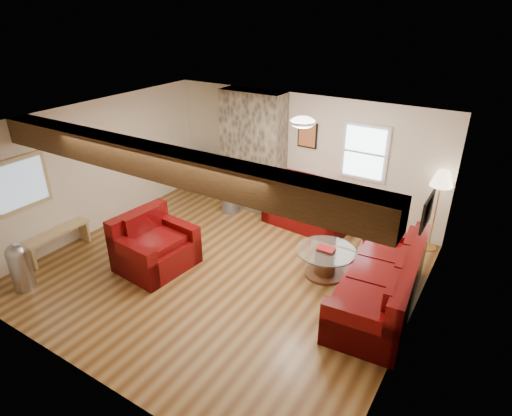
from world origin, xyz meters
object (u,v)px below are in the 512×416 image
Objects in this scene: sofa_three at (379,279)px; armchair_red at (155,243)px; television at (202,161)px; loveseat at (309,204)px; floor_lamp at (442,183)px; coffee_table at (325,262)px; tv_cabinet at (203,180)px.

armchair_red is at bearing -79.20° from sofa_three.
television is (-4.93, 2.09, 0.25)m from sofa_three.
loveseat is 1.10× the size of floor_lamp.
armchair_red is at bearing -113.89° from loveseat.
armchair_red is at bearing -153.16° from coffee_table.
coffee_table is 1.20× the size of television.
loveseat is at bearing 124.10° from coffee_table.
sofa_three is 5.36m from television.
loveseat is 1.44× the size of armchair_red.
television reaches higher than loveseat.
floor_lamp reaches higher than sofa_three.
coffee_table is at bearing -58.00° from armchair_red.
sofa_three is at bearing -98.63° from floor_lamp.
armchair_red is (-1.53, -2.77, 0.03)m from loveseat.
armchair_red is 1.21× the size of tv_cabinet.
tv_cabinet is (-1.42, 3.07, -0.23)m from armchair_red.
loveseat is 1.71× the size of coffee_table.
loveseat is at bearing -172.08° from floor_lamp.
tv_cabinet is (-4.93, 2.09, -0.22)m from sofa_three.
television is (-1.42, 3.07, 0.24)m from armchair_red.
sofa_three reaches higher than loveseat.
armchair_red reaches higher than tv_cabinet.
loveseat is 1.81m from coffee_table.
floor_lamp reaches higher than television.
tv_cabinet is (-3.96, 1.79, 0.00)m from coffee_table.
television is at bearing -179.78° from floor_lamp.
armchair_red is 3.39m from television.
loveseat reaches higher than coffee_table.
coffee_table is at bearing -125.60° from floor_lamp.
coffee_table is 0.64× the size of floor_lamp.
floor_lamp is at bearing -45.96° from armchair_red.
sofa_three is at bearing -17.26° from coffee_table.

